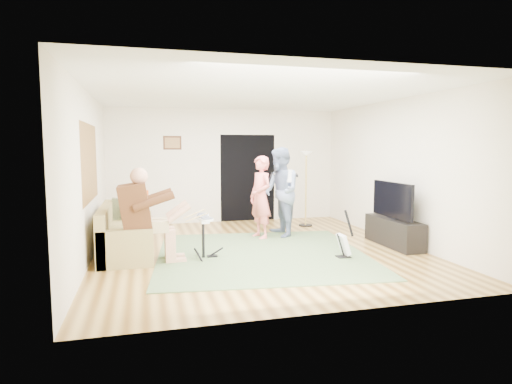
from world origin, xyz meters
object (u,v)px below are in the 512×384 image
(guitarist, at_px, (280,192))
(torchiere_lamp, at_px, (306,175))
(sofa, at_px, (122,238))
(singer, at_px, (261,197))
(dining_chair, at_px, (141,220))
(tv_cabinet, at_px, (394,232))
(drum_kit, at_px, (203,240))
(television, at_px, (392,200))
(guitar_spare, at_px, (344,244))

(guitarist, distance_m, torchiere_lamp, 1.36)
(guitarist, bearing_deg, sofa, -79.09)
(torchiere_lamp, bearing_deg, singer, -142.87)
(dining_chair, relative_size, tv_cabinet, 0.65)
(sofa, distance_m, guitarist, 3.17)
(singer, bearing_deg, dining_chair, -126.34)
(dining_chair, bearing_deg, guitarist, -25.68)
(drum_kit, distance_m, television, 3.49)
(television, bearing_deg, guitar_spare, -154.95)
(drum_kit, height_order, dining_chair, dining_chair)
(singer, bearing_deg, sofa, -93.73)
(guitarist, bearing_deg, television, 50.64)
(drum_kit, relative_size, guitarist, 0.39)
(singer, bearing_deg, guitar_spare, 9.02)
(television, bearing_deg, drum_kit, -179.62)
(guitar_spare, bearing_deg, sofa, 161.08)
(drum_kit, relative_size, tv_cabinet, 0.51)
(dining_chair, bearing_deg, tv_cabinet, -35.15)
(tv_cabinet, bearing_deg, dining_chair, 155.45)
(guitar_spare, relative_size, torchiere_lamp, 0.46)
(singer, height_order, tv_cabinet, singer)
(tv_cabinet, distance_m, television, 0.60)
(guitar_spare, distance_m, torchiere_lamp, 3.04)
(singer, xyz_separation_m, television, (2.14, -1.26, 0.03))
(guitar_spare, xyz_separation_m, torchiere_lamp, (0.44, 2.85, 0.95))
(sofa, bearing_deg, television, -7.53)
(drum_kit, height_order, guitar_spare, guitar_spare)
(guitarist, distance_m, dining_chair, 2.87)
(torchiere_lamp, bearing_deg, guitar_spare, -98.84)
(singer, relative_size, dining_chair, 1.78)
(torchiere_lamp, bearing_deg, sofa, -157.33)
(guitarist, relative_size, tv_cabinet, 1.29)
(dining_chair, bearing_deg, guitar_spare, -49.94)
(sofa, distance_m, torchiere_lamp, 4.38)
(drum_kit, height_order, guitarist, guitarist)
(torchiere_lamp, relative_size, television, 1.42)
(sofa, relative_size, drum_kit, 2.84)
(singer, distance_m, television, 2.48)
(guitarist, relative_size, television, 1.49)
(drum_kit, bearing_deg, guitarist, 37.62)
(singer, relative_size, torchiere_lamp, 0.95)
(singer, distance_m, torchiere_lamp, 1.73)
(dining_chair, distance_m, tv_cabinet, 4.93)
(singer, height_order, television, singer)
(singer, distance_m, guitarist, 0.44)
(drum_kit, bearing_deg, tv_cabinet, 0.38)
(sofa, xyz_separation_m, drum_kit, (1.29, -0.65, 0.04))
(drum_kit, relative_size, torchiere_lamp, 0.42)
(drum_kit, relative_size, dining_chair, 0.78)
(torchiere_lamp, xyz_separation_m, tv_cabinet, (0.84, -2.28, -0.92))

